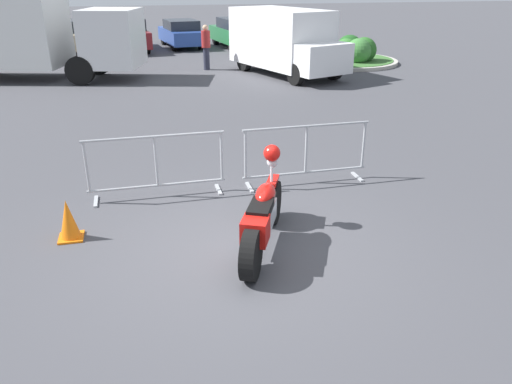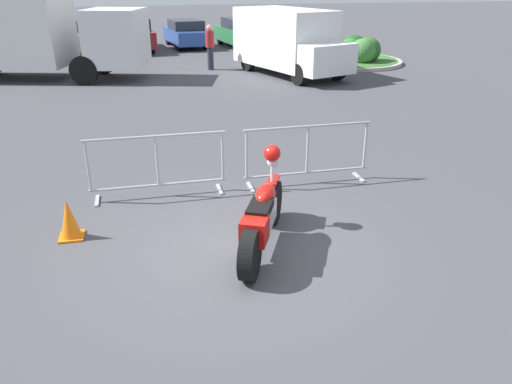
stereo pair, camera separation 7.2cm
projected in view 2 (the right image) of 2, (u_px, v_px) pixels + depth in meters
The scene contains 14 objects.
ground_plane at pixel (236, 250), 6.79m from camera, with size 120.00×120.00×0.00m, color #424247.
motorcycle at pixel (263, 216), 6.68m from camera, with size 1.08×2.08×1.25m.
crowd_barrier_near at pixel (157, 165), 8.22m from camera, with size 2.29×0.47×1.07m.
crowd_barrier_far at pixel (307, 154), 8.74m from camera, with size 2.29×0.47×1.07m.
box_truck at pixel (19, 31), 17.30m from camera, with size 8.02×4.15×2.98m.
delivery_van at pixel (288, 40), 18.24m from camera, with size 3.52×5.36×2.31m.
parked_car_yellow at pixel (10, 36), 23.64m from camera, with size 2.39×4.66×1.51m.
parked_car_tan at pixel (70, 36), 23.78m from camera, with size 2.35×4.57×1.49m.
parked_car_maroon at pixel (130, 34), 24.35m from camera, with size 2.42×4.71×1.53m.
parked_car_blue at pixel (186, 33), 25.54m from camera, with size 2.13×4.14×1.34m.
parked_car_green at pixel (241, 32), 25.55m from camera, with size 2.27×4.41×1.43m.
pedestrian at pixel (210, 46), 19.29m from camera, with size 0.47×0.47×1.69m.
planter_island at pixel (354, 55), 20.80m from camera, with size 4.56×4.56×1.16m.
traffic_cone at pixel (69, 219), 6.99m from camera, with size 0.34×0.34×0.59m.
Camera 2 is at (-1.04, -5.82, 3.44)m, focal length 35.00 mm.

